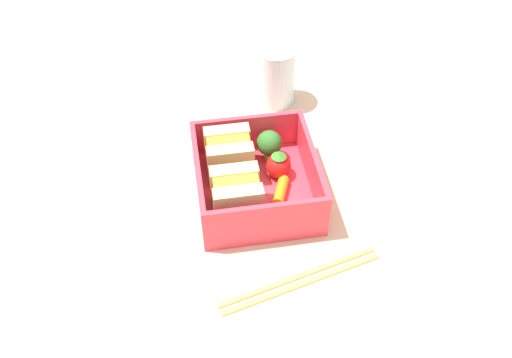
% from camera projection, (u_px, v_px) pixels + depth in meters
% --- Properties ---
extents(ground_plane, '(1.20, 1.20, 0.02)m').
position_uv_depth(ground_plane, '(256.00, 200.00, 0.70)').
color(ground_plane, beige).
extents(bento_tray, '(0.15, 0.14, 0.01)m').
position_uv_depth(bento_tray, '(256.00, 191.00, 0.69)').
color(bento_tray, '#E83B4D').
rests_on(bento_tray, ground_plane).
extents(bento_rim, '(0.15, 0.14, 0.05)m').
position_uv_depth(bento_rim, '(256.00, 173.00, 0.66)').
color(bento_rim, '#E83B4D').
rests_on(bento_rim, bento_tray).
extents(sandwich_left, '(0.05, 0.05, 0.05)m').
position_uv_depth(sandwich_left, '(237.00, 196.00, 0.64)').
color(sandwich_left, '#D8C589').
rests_on(sandwich_left, bento_tray).
extents(sandwich_center_left, '(0.05, 0.05, 0.05)m').
position_uv_depth(sandwich_center_left, '(229.00, 155.00, 0.68)').
color(sandwich_center_left, '#E4C285').
rests_on(sandwich_center_left, bento_tray).
extents(carrot_stick_left, '(0.02, 0.04, 0.01)m').
position_uv_depth(carrot_stick_left, '(287.00, 212.00, 0.65)').
color(carrot_stick_left, orange).
rests_on(carrot_stick_left, bento_tray).
extents(carrot_stick_far_left, '(0.04, 0.03, 0.01)m').
position_uv_depth(carrot_stick_far_left, '(281.00, 191.00, 0.67)').
color(carrot_stick_far_left, orange).
rests_on(carrot_stick_far_left, bento_tray).
extents(strawberry_far_left, '(0.03, 0.03, 0.04)m').
position_uv_depth(strawberry_far_left, '(279.00, 165.00, 0.68)').
color(strawberry_far_left, red).
rests_on(strawberry_far_left, bento_tray).
extents(broccoli_floret, '(0.03, 0.03, 0.04)m').
position_uv_depth(broccoli_floret, '(269.00, 144.00, 0.70)').
color(broccoli_floret, '#91D16D').
rests_on(broccoli_floret, bento_tray).
extents(chopstick_pair, '(0.06, 0.18, 0.01)m').
position_uv_depth(chopstick_pair, '(301.00, 279.00, 0.60)').
color(chopstick_pair, tan).
rests_on(chopstick_pair, ground_plane).
extents(drinking_glass, '(0.05, 0.05, 0.09)m').
position_uv_depth(drinking_glass, '(276.00, 75.00, 0.79)').
color(drinking_glass, silver).
rests_on(drinking_glass, ground_plane).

